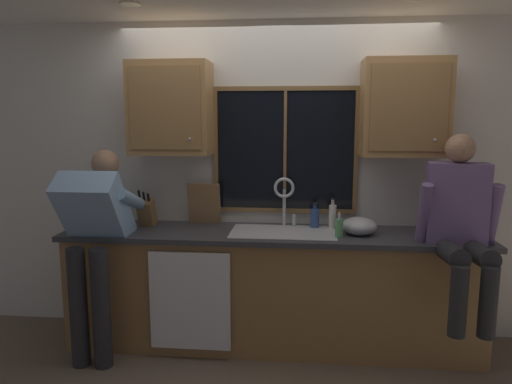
{
  "coord_description": "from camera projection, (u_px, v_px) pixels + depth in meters",
  "views": [
    {
      "loc": [
        0.22,
        -3.82,
        1.79
      ],
      "look_at": [
        -0.12,
        -0.3,
        1.23
      ],
      "focal_mm": 32.96,
      "sensor_mm": 36.0,
      "label": 1
    }
  ],
  "objects": [
    {
      "name": "back_wall",
      "position": [
        275.0,
        180.0,
        3.91
      ],
      "size": [
        5.55,
        0.12,
        2.55
      ],
      "primitive_type": "cube",
      "color": "silver",
      "rests_on": "floor"
    },
    {
      "name": "ceiling_downlight_left",
      "position": [
        130.0,
        4.0,
        3.16
      ],
      "size": [
        0.14,
        0.14,
        0.01
      ],
      "primitive_type": "cylinder",
      "color": "#FFEAB2"
    },
    {
      "name": "window_glass",
      "position": [
        285.0,
        151.0,
        3.8
      ],
      "size": [
        1.1,
        0.02,
        0.95
      ],
      "primitive_type": "cube",
      "color": "black"
    },
    {
      "name": "window_frame_top",
      "position": [
        286.0,
        88.0,
        3.71
      ],
      "size": [
        1.17,
        0.02,
        0.04
      ],
      "primitive_type": "cube",
      "color": "brown"
    },
    {
      "name": "window_frame_bottom",
      "position": [
        284.0,
        210.0,
        3.87
      ],
      "size": [
        1.17,
        0.02,
        0.04
      ],
      "primitive_type": "cube",
      "color": "brown"
    },
    {
      "name": "window_frame_left",
      "position": [
        216.0,
        150.0,
        3.84
      ],
      "size": [
        0.04,
        0.02,
        0.95
      ],
      "primitive_type": "cube",
      "color": "brown"
    },
    {
      "name": "window_frame_right",
      "position": [
        356.0,
        151.0,
        3.73
      ],
      "size": [
        0.03,
        0.02,
        0.95
      ],
      "primitive_type": "cube",
      "color": "brown"
    },
    {
      "name": "window_mullion_center",
      "position": [
        285.0,
        151.0,
        3.79
      ],
      "size": [
        0.02,
        0.02,
        0.95
      ],
      "primitive_type": "cube",
      "color": "brown"
    },
    {
      "name": "lower_cabinet_run",
      "position": [
        272.0,
        291.0,
        3.7
      ],
      "size": [
        3.15,
        0.58,
        0.88
      ],
      "primitive_type": "cube",
      "color": "olive",
      "rests_on": "floor"
    },
    {
      "name": "countertop",
      "position": [
        272.0,
        235.0,
        3.61
      ],
      "size": [
        3.21,
        0.62,
        0.04
      ],
      "primitive_type": "cube",
      "color": "#38383D",
      "rests_on": "lower_cabinet_run"
    },
    {
      "name": "dishwasher_front",
      "position": [
        190.0,
        301.0,
        3.44
      ],
      "size": [
        0.6,
        0.02,
        0.74
      ],
      "primitive_type": "cube",
      "color": "white"
    },
    {
      "name": "upper_cabinet_left",
      "position": [
        171.0,
        108.0,
        3.67
      ],
      "size": [
        0.62,
        0.36,
        0.72
      ],
      "color": "#A87A47"
    },
    {
      "name": "upper_cabinet_right",
      "position": [
        404.0,
        108.0,
        3.5
      ],
      "size": [
        0.62,
        0.36,
        0.72
      ],
      "color": "#A87A47"
    },
    {
      "name": "sink",
      "position": [
        283.0,
        244.0,
        3.62
      ],
      "size": [
        0.8,
        0.46,
        0.21
      ],
      "color": "#B7B7BC",
      "rests_on": "lower_cabinet_run"
    },
    {
      "name": "faucet",
      "position": [
        285.0,
        196.0,
        3.74
      ],
      "size": [
        0.18,
        0.09,
        0.4
      ],
      "color": "silver",
      "rests_on": "countertop"
    },
    {
      "name": "person_standing",
      "position": [
        95.0,
        233.0,
        3.43
      ],
      "size": [
        0.53,
        0.7,
        1.55
      ],
      "color": "#262628",
      "rests_on": "floor"
    },
    {
      "name": "person_sitting_on_counter",
      "position": [
        460.0,
        219.0,
        3.19
      ],
      "size": [
        0.54,
        0.61,
        1.26
      ],
      "color": "#262628",
      "rests_on": "countertop"
    },
    {
      "name": "knife_block",
      "position": [
        147.0,
        213.0,
        3.8
      ],
      "size": [
        0.12,
        0.18,
        0.32
      ],
      "color": "olive",
      "rests_on": "countertop"
    },
    {
      "name": "cutting_board",
      "position": [
        204.0,
        204.0,
        3.85
      ],
      "size": [
        0.26,
        0.09,
        0.34
      ],
      "primitive_type": "cube",
      "rotation": [
        0.21,
        0.0,
        0.0
      ],
      "color": "#997047",
      "rests_on": "countertop"
    },
    {
      "name": "mixing_bowl",
      "position": [
        359.0,
        226.0,
        3.54
      ],
      "size": [
        0.27,
        0.27,
        0.13
      ],
      "primitive_type": "ellipsoid",
      "color": "#B7B7BC",
      "rests_on": "countertop"
    },
    {
      "name": "soap_dispenser",
      "position": [
        339.0,
        228.0,
        3.45
      ],
      "size": [
        0.06,
        0.07,
        0.19
      ],
      "color": "#59A566",
      "rests_on": "countertop"
    },
    {
      "name": "bottle_green_glass",
      "position": [
        332.0,
        216.0,
        3.72
      ],
      "size": [
        0.06,
        0.06,
        0.24
      ],
      "color": "silver",
      "rests_on": "countertop"
    },
    {
      "name": "bottle_tall_clear",
      "position": [
        315.0,
        217.0,
        3.74
      ],
      "size": [
        0.07,
        0.07,
        0.2
      ],
      "color": "#334C8C",
      "rests_on": "countertop"
    }
  ]
}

